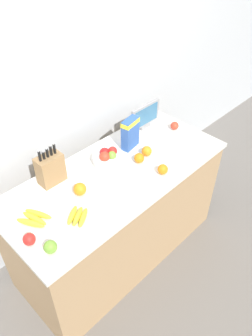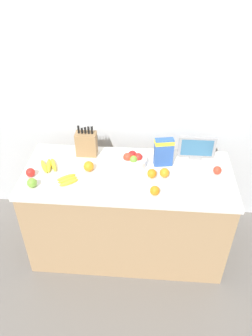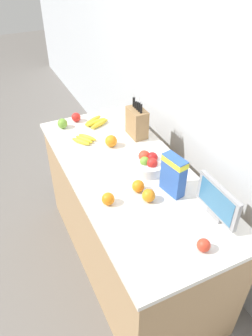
{
  "view_description": "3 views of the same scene",
  "coord_description": "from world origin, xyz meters",
  "px_view_note": "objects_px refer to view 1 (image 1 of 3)",
  "views": [
    {
      "loc": [
        -1.18,
        -1.27,
        2.4
      ],
      "look_at": [
        0.04,
        -0.06,
        0.94
      ],
      "focal_mm": 35.0,
      "sensor_mm": 36.0,
      "label": 1
    },
    {
      "loc": [
        0.15,
        -2.06,
        2.52
      ],
      "look_at": [
        -0.01,
        -0.02,
        0.96
      ],
      "focal_mm": 35.0,
      "sensor_mm": 36.0,
      "label": 2
    },
    {
      "loc": [
        1.48,
        -0.73,
        2.18
      ],
      "look_at": [
        0.06,
        -0.05,
        0.98
      ],
      "focal_mm": 35.0,
      "sensor_mm": 36.0,
      "label": 3
    }
  ],
  "objects_px": {
    "cereal_box": "(130,132)",
    "banana_bunch_left": "(78,216)",
    "orange_front_left": "(139,158)",
    "orange_by_cereal": "(80,189)",
    "knife_block": "(50,169)",
    "apple_rear": "(29,239)",
    "orange_back_center": "(147,151)",
    "apple_leftmost": "(50,247)",
    "orange_front_center": "(163,169)",
    "fruit_bowl": "(108,157)",
    "banana_bunch_right": "(34,218)",
    "apple_by_knife_block": "(175,126)",
    "small_monitor": "(145,116)"
  },
  "relations": [
    {
      "from": "cereal_box",
      "to": "banana_bunch_left",
      "type": "height_order",
      "value": "cereal_box"
    },
    {
      "from": "orange_front_left",
      "to": "orange_by_cereal",
      "type": "bearing_deg",
      "value": 174.68
    },
    {
      "from": "knife_block",
      "to": "apple_rear",
      "type": "relative_size",
      "value": 4.44
    },
    {
      "from": "banana_bunch_left",
      "to": "orange_back_center",
      "type": "xyz_separation_m",
      "value": [
        0.75,
        0.12,
        0.02
      ]
    },
    {
      "from": "apple_leftmost",
      "to": "apple_rear",
      "type": "height_order",
      "value": "apple_leftmost"
    },
    {
      "from": "apple_leftmost",
      "to": "orange_front_left",
      "type": "relative_size",
      "value": 1.02
    },
    {
      "from": "banana_bunch_left",
      "to": "orange_front_center",
      "type": "relative_size",
      "value": 2.45
    },
    {
      "from": "apple_leftmost",
      "to": "apple_rear",
      "type": "relative_size",
      "value": 1.05
    },
    {
      "from": "cereal_box",
      "to": "knife_block",
      "type": "bearing_deg",
      "value": 161.18
    },
    {
      "from": "knife_block",
      "to": "fruit_bowl",
      "type": "relative_size",
      "value": 1.4
    },
    {
      "from": "banana_bunch_right",
      "to": "apple_rear",
      "type": "xyz_separation_m",
      "value": [
        -0.11,
        -0.12,
        0.02
      ]
    },
    {
      "from": "banana_bunch_left",
      "to": "fruit_bowl",
      "type": "bearing_deg",
      "value": 27.81
    },
    {
      "from": "apple_by_knife_block",
      "to": "orange_by_cereal",
      "type": "height_order",
      "value": "orange_by_cereal"
    },
    {
      "from": "cereal_box",
      "to": "apple_rear",
      "type": "height_order",
      "value": "cereal_box"
    },
    {
      "from": "banana_bunch_left",
      "to": "apple_by_knife_block",
      "type": "height_order",
      "value": "apple_by_knife_block"
    },
    {
      "from": "cereal_box",
      "to": "orange_front_left",
      "type": "relative_size",
      "value": 3.28
    },
    {
      "from": "small_monitor",
      "to": "cereal_box",
      "type": "distance_m",
      "value": 0.29
    },
    {
      "from": "banana_bunch_left",
      "to": "orange_front_left",
      "type": "distance_m",
      "value": 0.66
    },
    {
      "from": "small_monitor",
      "to": "cereal_box",
      "type": "height_order",
      "value": "cereal_box"
    },
    {
      "from": "knife_block",
      "to": "orange_front_center",
      "type": "distance_m",
      "value": 0.76
    },
    {
      "from": "cereal_box",
      "to": "banana_bunch_right",
      "type": "distance_m",
      "value": 0.95
    },
    {
      "from": "fruit_bowl",
      "to": "orange_front_center",
      "type": "xyz_separation_m",
      "value": [
        0.18,
        -0.36,
        -0.01
      ]
    },
    {
      "from": "banana_bunch_left",
      "to": "orange_back_center",
      "type": "bearing_deg",
      "value": 9.07
    },
    {
      "from": "orange_back_center",
      "to": "apple_by_knife_block",
      "type": "bearing_deg",
      "value": 9.65
    },
    {
      "from": "apple_by_knife_block",
      "to": "apple_rear",
      "type": "distance_m",
      "value": 1.48
    },
    {
      "from": "apple_by_knife_block",
      "to": "orange_by_cereal",
      "type": "distance_m",
      "value": 1.03
    },
    {
      "from": "cereal_box",
      "to": "orange_back_center",
      "type": "relative_size",
      "value": 3.18
    },
    {
      "from": "knife_block",
      "to": "cereal_box",
      "type": "relative_size",
      "value": 1.31
    },
    {
      "from": "small_monitor",
      "to": "orange_front_left",
      "type": "relative_size",
      "value": 4.12
    },
    {
      "from": "banana_bunch_left",
      "to": "banana_bunch_right",
      "type": "xyz_separation_m",
      "value": [
        -0.19,
        0.17,
        0.0
      ]
    },
    {
      "from": "small_monitor",
      "to": "apple_rear",
      "type": "bearing_deg",
      "value": -165.77
    },
    {
      "from": "orange_back_center",
      "to": "orange_front_left",
      "type": "relative_size",
      "value": 1.03
    },
    {
      "from": "orange_by_cereal",
      "to": "small_monitor",
      "type": "bearing_deg",
      "value": 14.59
    },
    {
      "from": "fruit_bowl",
      "to": "banana_bunch_right",
      "type": "xyz_separation_m",
      "value": [
        -0.68,
        -0.09,
        -0.03
      ]
    },
    {
      "from": "fruit_bowl",
      "to": "orange_front_left",
      "type": "xyz_separation_m",
      "value": [
        0.16,
        -0.15,
        -0.01
      ]
    },
    {
      "from": "orange_by_cereal",
      "to": "banana_bunch_right",
      "type": "bearing_deg",
      "value": 177.04
    },
    {
      "from": "orange_back_center",
      "to": "orange_front_left",
      "type": "bearing_deg",
      "value": -170.97
    },
    {
      "from": "knife_block",
      "to": "orange_front_center",
      "type": "xyz_separation_m",
      "value": [
        0.59,
        -0.48,
        -0.07
      ]
    },
    {
      "from": "cereal_box",
      "to": "fruit_bowl",
      "type": "height_order",
      "value": "cereal_box"
    },
    {
      "from": "cereal_box",
      "to": "apple_by_knife_block",
      "type": "bearing_deg",
      "value": -21.9
    },
    {
      "from": "orange_by_cereal",
      "to": "cereal_box",
      "type": "bearing_deg",
      "value": 12.3
    },
    {
      "from": "cereal_box",
      "to": "orange_back_center",
      "type": "xyz_separation_m",
      "value": [
        0.01,
        -0.16,
        -0.1
      ]
    },
    {
      "from": "apple_rear",
      "to": "orange_back_center",
      "type": "xyz_separation_m",
      "value": [
        1.05,
        0.08,
        0.0
      ]
    },
    {
      "from": "apple_leftmost",
      "to": "small_monitor",
      "type": "bearing_deg",
      "value": 19.99
    },
    {
      "from": "banana_bunch_right",
      "to": "orange_by_cereal",
      "type": "distance_m",
      "value": 0.34
    },
    {
      "from": "banana_bunch_right",
      "to": "orange_back_center",
      "type": "distance_m",
      "value": 0.94
    },
    {
      "from": "fruit_bowl",
      "to": "orange_front_center",
      "type": "relative_size",
      "value": 3.13
    },
    {
      "from": "apple_by_knife_block",
      "to": "orange_front_left",
      "type": "height_order",
      "value": "orange_front_left"
    },
    {
      "from": "banana_bunch_right",
      "to": "orange_by_cereal",
      "type": "bearing_deg",
      "value": -2.96
    },
    {
      "from": "orange_front_left",
      "to": "orange_back_center",
      "type": "bearing_deg",
      "value": 9.03
    }
  ]
}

